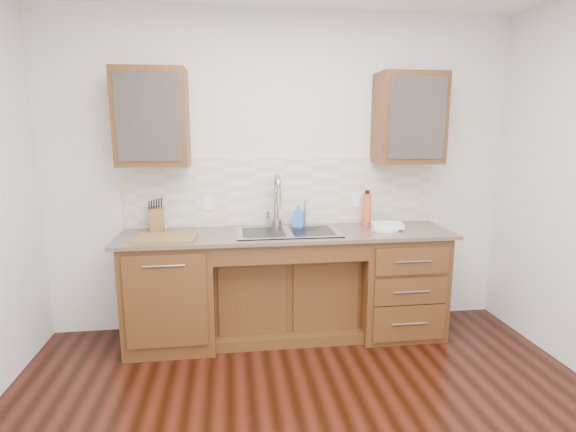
{
  "coord_description": "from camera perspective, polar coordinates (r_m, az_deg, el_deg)",
  "views": [
    {
      "loc": [
        -0.46,
        -2.12,
        1.73
      ],
      "look_at": [
        0.0,
        1.4,
        1.05
      ],
      "focal_mm": 28.0,
      "sensor_mm": 36.0,
      "label": 1
    }
  ],
  "objects": [
    {
      "name": "base_cabinet_left",
      "position": [
        3.82,
        -14.57,
        -9.27
      ],
      "size": [
        0.7,
        0.62,
        0.88
      ],
      "primitive_type": "cube",
      "color": "#593014",
      "rests_on": "ground"
    },
    {
      "name": "water_bottle",
      "position": [
        3.95,
        9.97,
        0.78
      ],
      "size": [
        0.09,
        0.09,
        0.28
      ],
      "primitive_type": "cylinder",
      "rotation": [
        0.0,
        0.0,
        0.14
      ],
      "color": "#D54326",
      "rests_on": "countertop"
    },
    {
      "name": "base_cabinet_center",
      "position": [
        3.93,
        -0.25,
        -9.72
      ],
      "size": [
        1.2,
        0.44,
        0.7
      ],
      "primitive_type": "cube",
      "color": "#593014",
      "rests_on": "ground"
    },
    {
      "name": "filter_tap",
      "position": [
        3.89,
        2.15,
        0.47
      ],
      "size": [
        0.02,
        0.02,
        0.24
      ],
      "primitive_type": "cylinder",
      "color": "#999993",
      "rests_on": "countertop"
    },
    {
      "name": "cup_right_b",
      "position": [
        4.05,
        16.89,
        11.0
      ],
      "size": [
        0.12,
        0.12,
        0.09
      ],
      "primitive_type": "imported",
      "rotation": [
        0.0,
        0.0,
        0.19
      ],
      "color": "white",
      "rests_on": "upper_cabinet_right"
    },
    {
      "name": "cup_right_a",
      "position": [
        3.97,
        14.09,
        11.15
      ],
      "size": [
        0.15,
        0.15,
        0.09
      ],
      "primitive_type": "imported",
      "rotation": [
        0.0,
        0.0,
        0.31
      ],
      "color": "silver",
      "rests_on": "upper_cabinet_right"
    },
    {
      "name": "upper_cabinet_right",
      "position": [
        3.99,
        15.09,
        11.85
      ],
      "size": [
        0.55,
        0.34,
        0.75
      ],
      "primitive_type": "cube",
      "color": "#593014",
      "rests_on": "wall_back"
    },
    {
      "name": "soap_bottle",
      "position": [
        3.83,
        1.33,
        -0.04
      ],
      "size": [
        0.11,
        0.11,
        0.19
      ],
      "primitive_type": "imported",
      "rotation": [
        0.0,
        0.0,
        -0.35
      ],
      "color": "blue",
      "rests_on": "countertop"
    },
    {
      "name": "countertop",
      "position": [
        3.67,
        -0.05,
        -2.3
      ],
      "size": [
        2.7,
        0.65,
        0.03
      ],
      "primitive_type": "cube",
      "color": "#84705B",
      "rests_on": "base_cabinet_left"
    },
    {
      "name": "knife_block",
      "position": [
        3.89,
        -16.32,
        -0.34
      ],
      "size": [
        0.12,
        0.18,
        0.19
      ],
      "primitive_type": "cube",
      "rotation": [
        0.0,
        0.0,
        0.09
      ],
      "color": "brown",
      "rests_on": "countertop"
    },
    {
      "name": "backsplash",
      "position": [
        3.92,
        -0.65,
        3.15
      ],
      "size": [
        2.7,
        0.02,
        0.59
      ],
      "primitive_type": "cube",
      "color": "beige",
      "rests_on": "wall_back"
    },
    {
      "name": "sink",
      "position": [
        3.67,
        -0.02,
        -3.42
      ],
      "size": [
        0.84,
        0.46,
        0.19
      ],
      "primitive_type": "cube",
      "color": "#9E9EA5",
      "rests_on": "countertop"
    },
    {
      "name": "outlet_right",
      "position": [
        4.05,
        8.56,
        2.06
      ],
      "size": [
        0.08,
        0.01,
        0.12
      ],
      "primitive_type": "cube",
      "color": "white",
      "rests_on": "backsplash"
    },
    {
      "name": "base_cabinet_right",
      "position": [
        4.04,
        13.55,
        -8.09
      ],
      "size": [
        0.7,
        0.62,
        0.88
      ],
      "primitive_type": "cube",
      "color": "#593014",
      "rests_on": "ground"
    },
    {
      "name": "upper_cabinet_left",
      "position": [
        3.74,
        -16.89,
        11.85
      ],
      "size": [
        0.55,
        0.34,
        0.75
      ],
      "primitive_type": "cube",
      "color": "#593014",
      "rests_on": "wall_back"
    },
    {
      "name": "dish_towel",
      "position": [
        3.86,
        12.48,
        -1.16
      ],
      "size": [
        0.28,
        0.22,
        0.04
      ],
      "primitive_type": "cube",
      "rotation": [
        0.0,
        0.0,
        -0.16
      ],
      "color": "white",
      "rests_on": "plate"
    },
    {
      "name": "cup_left_a",
      "position": [
        3.77,
        -19.21,
        11.0
      ],
      "size": [
        0.15,
        0.15,
        0.11
      ],
      "primitive_type": "imported",
      "rotation": [
        0.0,
        0.0,
        0.12
      ],
      "color": "white",
      "rests_on": "upper_cabinet_left"
    },
    {
      "name": "outlet_left",
      "position": [
        3.9,
        -10.16,
        1.67
      ],
      "size": [
        0.08,
        0.01,
        0.12
      ],
      "primitive_type": "cube",
      "color": "white",
      "rests_on": "backsplash"
    },
    {
      "name": "cup_left_b",
      "position": [
        3.74,
        -16.0,
        11.07
      ],
      "size": [
        0.12,
        0.12,
        0.09
      ],
      "primitive_type": "imported",
      "rotation": [
        0.0,
        0.0,
        -0.28
      ],
      "color": "silver",
      "rests_on": "upper_cabinet_left"
    },
    {
      "name": "plate",
      "position": [
        3.84,
        12.23,
        -1.64
      ],
      "size": [
        0.26,
        0.26,
        0.01
      ],
      "primitive_type": "cylinder",
      "rotation": [
        0.0,
        0.0,
        0.15
      ],
      "color": "silver",
      "rests_on": "countertop"
    },
    {
      "name": "cutting_board",
      "position": [
        3.56,
        -15.24,
        -2.69
      ],
      "size": [
        0.46,
        0.33,
        0.02
      ],
      "primitive_type": "cube",
      "rotation": [
        0.0,
        0.0,
        -0.04
      ],
      "color": "#8F5D38",
      "rests_on": "countertop"
    },
    {
      "name": "faucet",
      "position": [
        3.83,
        -1.51,
        1.53
      ],
      "size": [
        0.04,
        0.04,
        0.4
      ],
      "primitive_type": "cylinder",
      "color": "#999993",
      "rests_on": "countertop"
    },
    {
      "name": "wall_back",
      "position": [
        3.96,
        -0.76,
        5.35
      ],
      "size": [
        4.0,
        0.1,
        2.7
      ],
      "primitive_type": "cube",
      "color": "silver",
      "rests_on": "ground"
    }
  ]
}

